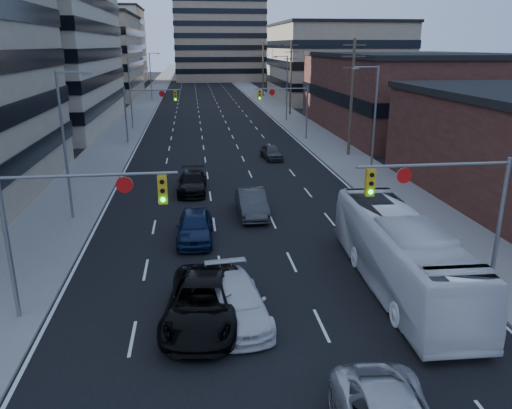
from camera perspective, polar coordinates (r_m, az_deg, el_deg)
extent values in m
cube|color=black|center=(140.97, -6.25, 13.45)|extent=(18.00, 300.00, 0.02)
cube|color=slate|center=(141.20, -11.05, 13.27)|extent=(5.00, 300.00, 0.15)
cube|color=slate|center=(141.67, -1.47, 13.59)|extent=(5.00, 300.00, 0.15)
cube|color=gray|center=(112.58, -18.80, 15.66)|extent=(20.00, 30.00, 16.00)
cube|color=#472119|center=(66.52, 16.98, 11.94)|extent=(20.00, 30.00, 9.00)
cube|color=gray|center=(102.48, 8.85, 15.68)|extent=(22.00, 28.00, 14.00)
cube|color=#ADA089|center=(152.64, -17.52, 16.85)|extent=(24.00, 24.00, 20.00)
cube|color=gray|center=(144.89, 6.93, 15.92)|extent=(22.00, 22.00, 12.00)
cylinder|color=slate|center=(21.21, -26.43, -4.62)|extent=(0.18, 0.18, 6.00)
cylinder|color=slate|center=(19.51, -18.52, 3.18)|extent=(6.50, 0.12, 0.12)
cube|color=gold|center=(19.33, -10.62, 1.68)|extent=(0.35, 0.28, 1.10)
cylinder|color=black|center=(19.08, -10.70, 2.56)|extent=(0.18, 0.06, 0.18)
cylinder|color=black|center=(19.17, -10.64, 1.55)|extent=(0.18, 0.06, 0.18)
cylinder|color=#0CE526|center=(19.27, -10.58, 0.55)|extent=(0.18, 0.06, 0.18)
cylinder|color=white|center=(19.37, -14.80, 2.19)|extent=(0.64, 0.06, 0.64)
cylinder|color=slate|center=(23.77, 26.04, -2.26)|extent=(0.18, 0.18, 6.00)
cylinder|color=slate|center=(21.41, 19.72, 4.30)|extent=(6.50, 0.12, 0.12)
cube|color=gold|center=(20.51, 12.90, 2.47)|extent=(0.35, 0.28, 1.10)
cylinder|color=black|center=(20.28, 13.12, 3.30)|extent=(0.18, 0.06, 0.18)
cylinder|color=black|center=(20.37, 13.05, 2.35)|extent=(0.18, 0.06, 0.18)
cylinder|color=#0CE526|center=(20.46, 12.98, 1.40)|extent=(0.18, 0.06, 0.18)
cylinder|color=white|center=(20.94, 16.58, 3.19)|extent=(0.64, 0.06, 0.64)
cylinder|color=slate|center=(56.50, -14.66, 9.68)|extent=(0.18, 0.18, 6.00)
cylinder|color=slate|center=(55.90, -11.76, 12.69)|extent=(6.00, 0.12, 0.12)
cube|color=gold|center=(55.83, -9.21, 12.16)|extent=(0.35, 0.28, 1.10)
cylinder|color=black|center=(55.64, -9.23, 12.50)|extent=(0.18, 0.06, 0.18)
cylinder|color=black|center=(55.67, -9.22, 12.14)|extent=(0.18, 0.06, 0.18)
cylinder|color=#0CE526|center=(55.71, -9.20, 11.78)|extent=(0.18, 0.06, 0.18)
cylinder|color=white|center=(55.84, -10.69, 12.34)|extent=(0.64, 0.06, 0.64)
cylinder|color=slate|center=(57.51, 5.83, 10.29)|extent=(0.18, 0.18, 6.00)
cylinder|color=slate|center=(56.62, 2.88, 13.09)|extent=(6.00, 0.12, 0.12)
cube|color=gold|center=(56.30, 0.41, 12.42)|extent=(0.35, 0.28, 1.10)
cylinder|color=black|center=(56.12, 0.43, 12.76)|extent=(0.18, 0.06, 0.18)
cylinder|color=black|center=(56.15, 0.43, 12.41)|extent=(0.18, 0.06, 0.18)
cylinder|color=#0CE526|center=(56.18, 0.43, 12.05)|extent=(0.18, 0.06, 0.18)
cylinder|color=white|center=(56.46, 1.85, 12.68)|extent=(0.64, 0.06, 0.64)
cylinder|color=#4C3D2D|center=(49.18, 10.85, 11.75)|extent=(0.28, 0.28, 11.00)
cube|color=#4C3D2D|center=(48.94, 11.20, 17.45)|extent=(2.20, 0.10, 0.10)
cube|color=#4C3D2D|center=(48.95, 11.13, 16.28)|extent=(2.20, 0.10, 0.10)
cube|color=#4C3D2D|center=(48.98, 11.05, 15.12)|extent=(2.20, 0.10, 0.10)
cylinder|color=#4C3D2D|center=(78.18, 3.99, 14.14)|extent=(0.28, 0.28, 11.00)
cube|color=#4C3D2D|center=(78.03, 4.07, 17.73)|extent=(2.20, 0.10, 0.10)
cube|color=#4C3D2D|center=(78.03, 4.05, 17.00)|extent=(2.20, 0.10, 0.10)
cube|color=#4C3D2D|center=(78.05, 4.03, 16.27)|extent=(2.20, 0.10, 0.10)
cylinder|color=#4C3D2D|center=(107.73, 0.81, 15.17)|extent=(0.28, 0.28, 11.00)
cube|color=#4C3D2D|center=(107.62, 0.82, 17.78)|extent=(2.20, 0.10, 0.10)
cube|color=#4C3D2D|center=(107.62, 0.82, 17.24)|extent=(2.20, 0.10, 0.10)
cube|color=#4C3D2D|center=(107.64, 0.82, 16.71)|extent=(2.20, 0.10, 0.10)
cylinder|color=slate|center=(32.04, -21.01, 5.97)|extent=(0.16, 0.16, 9.00)
cylinder|color=slate|center=(31.32, -20.28, 13.97)|extent=(1.80, 0.10, 0.10)
cube|color=slate|center=(31.17, -18.79, 13.95)|extent=(0.50, 0.22, 0.14)
cylinder|color=slate|center=(66.26, -14.17, 12.14)|extent=(0.16, 0.16, 9.00)
cylinder|color=slate|center=(65.92, -13.66, 15.99)|extent=(1.80, 0.10, 0.10)
cube|color=slate|center=(65.84, -12.93, 15.97)|extent=(0.50, 0.22, 0.14)
cylinder|color=slate|center=(101.02, -11.95, 14.06)|extent=(0.16, 0.16, 9.00)
cylinder|color=slate|center=(100.79, -11.58, 16.58)|extent=(1.80, 0.10, 0.10)
cube|color=slate|center=(100.74, -11.10, 16.56)|extent=(0.50, 0.22, 0.14)
cylinder|color=slate|center=(38.45, 13.34, 8.47)|extent=(0.16, 0.16, 9.00)
cylinder|color=slate|center=(37.71, 12.50, 15.09)|extent=(1.80, 0.10, 0.10)
cube|color=slate|center=(37.46, 11.29, 15.02)|extent=(0.50, 0.22, 0.14)
cylinder|color=slate|center=(72.06, 3.55, 13.05)|extent=(0.16, 0.16, 9.00)
cylinder|color=slate|center=(71.67, 2.88, 16.55)|extent=(1.80, 0.10, 0.10)
cube|color=slate|center=(71.54, 2.22, 16.50)|extent=(0.50, 0.22, 0.14)
imported|color=black|center=(19.89, -6.12, -11.07)|extent=(3.50, 6.38, 1.69)
imported|color=silver|center=(20.05, -2.23, -10.99)|extent=(2.71, 5.46, 1.52)
imported|color=white|center=(22.94, 16.19, -5.38)|extent=(3.14, 12.00, 3.32)
imported|color=#0E1B39|center=(27.90, -7.00, -2.46)|extent=(2.13, 4.89, 1.64)
imported|color=#323235|center=(31.72, -0.49, 0.16)|extent=(1.75, 4.93, 1.62)
imported|color=black|center=(37.10, -7.29, 2.53)|extent=(2.29, 5.18, 1.48)
imported|color=#38383A|center=(47.80, 1.78, 6.02)|extent=(1.96, 4.07, 1.34)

